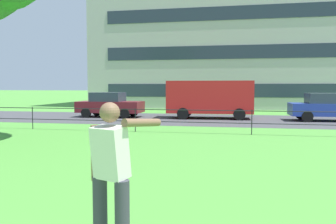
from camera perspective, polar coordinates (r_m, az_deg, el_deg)
name	(u,v)px	position (r m, az deg, el deg)	size (l,w,h in m)	color
street_strip	(205,119)	(20.44, 6.05, -1.19)	(80.00, 7.42, 0.01)	#424247
park_fence	(192,117)	(14.34, 3.87, -0.78)	(33.61, 0.04, 1.00)	black
person_thrower	(111,176)	(3.91, -9.22, -10.26)	(0.71, 0.72, 1.75)	#383842
car_maroon_far_left	(110,105)	(22.08, -9.48, 1.20)	(4.03, 1.86, 1.54)	maroon
panel_van_left	(210,97)	(21.00, 6.89, 2.41)	(5.06, 2.22, 2.24)	red
car_blue_right	(327,107)	(21.19, 24.46, 0.75)	(4.06, 1.92, 1.54)	#233899
apartment_building_background	(229,23)	(35.69, 9.90, 14.03)	(24.62, 12.11, 16.06)	#B7B2AD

